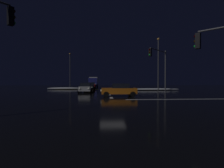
{
  "coord_description": "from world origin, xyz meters",
  "views": [
    {
      "loc": [
        -1.18,
        -16.48,
        1.84
      ],
      "look_at": [
        0.77,
        12.07,
        1.37
      ],
      "focal_mm": 26.78,
      "sensor_mm": 36.0,
      "label": 1
    }
  ],
  "objects_px": {
    "sedan_orange_crossing": "(119,90)",
    "sedan_red": "(92,85)",
    "sedan_silver": "(85,88)",
    "box_truck": "(93,82)",
    "sedan_gray": "(89,86)",
    "traffic_signal_ne": "(160,62)",
    "streetlamp_left_far": "(70,68)",
    "streetlamp_right_near": "(158,61)",
    "sedan_black": "(90,86)"
  },
  "relations": [
    {
      "from": "sedan_black",
      "to": "sedan_gray",
      "type": "relative_size",
      "value": 1.0
    },
    {
      "from": "sedan_red",
      "to": "streetlamp_left_far",
      "type": "xyz_separation_m",
      "value": [
        -6.07,
        2.27,
        4.7
      ]
    },
    {
      "from": "sedan_silver",
      "to": "sedan_orange_crossing",
      "type": "distance_m",
      "value": 8.6
    },
    {
      "from": "sedan_silver",
      "to": "sedan_black",
      "type": "distance_m",
      "value": 6.18
    },
    {
      "from": "sedan_black",
      "to": "traffic_signal_ne",
      "type": "distance_m",
      "value": 14.95
    },
    {
      "from": "sedan_red",
      "to": "streetlamp_left_far",
      "type": "height_order",
      "value": "streetlamp_left_far"
    },
    {
      "from": "sedan_silver",
      "to": "box_truck",
      "type": "xyz_separation_m",
      "value": [
        0.27,
        23.49,
        0.91
      ]
    },
    {
      "from": "sedan_red",
      "to": "box_truck",
      "type": "relative_size",
      "value": 0.52
    },
    {
      "from": "sedan_black",
      "to": "box_truck",
      "type": "distance_m",
      "value": 17.33
    },
    {
      "from": "sedan_gray",
      "to": "streetlamp_left_far",
      "type": "xyz_separation_m",
      "value": [
        -5.8,
        7.58,
        4.7
      ]
    },
    {
      "from": "streetlamp_left_far",
      "to": "sedan_silver",
      "type": "bearing_deg",
      "value": -72.87
    },
    {
      "from": "streetlamp_left_far",
      "to": "sedan_black",
      "type": "bearing_deg",
      "value": -64.67
    },
    {
      "from": "sedan_red",
      "to": "traffic_signal_ne",
      "type": "distance_m",
      "value": 23.42
    },
    {
      "from": "sedan_silver",
      "to": "streetlamp_right_near",
      "type": "relative_size",
      "value": 0.44
    },
    {
      "from": "sedan_black",
      "to": "sedan_gray",
      "type": "bearing_deg",
      "value": 93.92
    },
    {
      "from": "sedan_silver",
      "to": "traffic_signal_ne",
      "type": "distance_m",
      "value": 12.19
    },
    {
      "from": "traffic_signal_ne",
      "to": "sedan_orange_crossing",
      "type": "bearing_deg",
      "value": -149.22
    },
    {
      "from": "sedan_black",
      "to": "streetlamp_left_far",
      "type": "distance_m",
      "value": 15.18
    },
    {
      "from": "streetlamp_left_far",
      "to": "streetlamp_right_near",
      "type": "xyz_separation_m",
      "value": [
        19.14,
        -16.0,
        0.17
      ]
    },
    {
      "from": "sedan_silver",
      "to": "sedan_orange_crossing",
      "type": "xyz_separation_m",
      "value": [
        4.7,
        -7.21,
        0.0
      ]
    },
    {
      "from": "sedan_silver",
      "to": "sedan_gray",
      "type": "height_order",
      "value": "same"
    },
    {
      "from": "streetlamp_left_far",
      "to": "sedan_gray",
      "type": "bearing_deg",
      "value": -52.58
    },
    {
      "from": "sedan_gray",
      "to": "streetlamp_left_far",
      "type": "bearing_deg",
      "value": 127.42
    },
    {
      "from": "sedan_gray",
      "to": "box_truck",
      "type": "height_order",
      "value": "box_truck"
    },
    {
      "from": "box_truck",
      "to": "traffic_signal_ne",
      "type": "xyz_separation_m",
      "value": [
        10.8,
        -26.9,
        2.88
      ]
    },
    {
      "from": "sedan_red",
      "to": "sedan_black",
      "type": "bearing_deg",
      "value": -89.42
    },
    {
      "from": "sedan_gray",
      "to": "sedan_red",
      "type": "xyz_separation_m",
      "value": [
        0.27,
        5.31,
        0.0
      ]
    },
    {
      "from": "sedan_black",
      "to": "streetlamp_right_near",
      "type": "bearing_deg",
      "value": -12.81
    },
    {
      "from": "sedan_silver",
      "to": "sedan_red",
      "type": "height_order",
      "value": "same"
    },
    {
      "from": "sedan_black",
      "to": "sedan_orange_crossing",
      "type": "height_order",
      "value": "same"
    },
    {
      "from": "sedan_gray",
      "to": "sedan_black",
      "type": "bearing_deg",
      "value": -86.08
    },
    {
      "from": "traffic_signal_ne",
      "to": "streetlamp_right_near",
      "type": "xyz_separation_m",
      "value": [
        2.14,
        6.64,
        1.08
      ]
    },
    {
      "from": "streetlamp_left_far",
      "to": "streetlamp_right_near",
      "type": "relative_size",
      "value": 0.97
    },
    {
      "from": "traffic_signal_ne",
      "to": "streetlamp_right_near",
      "type": "relative_size",
      "value": 0.67
    },
    {
      "from": "sedan_silver",
      "to": "streetlamp_left_far",
      "type": "height_order",
      "value": "streetlamp_left_far"
    },
    {
      "from": "sedan_black",
      "to": "sedan_red",
      "type": "relative_size",
      "value": 1.0
    },
    {
      "from": "traffic_signal_ne",
      "to": "streetlamp_left_far",
      "type": "bearing_deg",
      "value": 126.89
    },
    {
      "from": "sedan_gray",
      "to": "traffic_signal_ne",
      "type": "bearing_deg",
      "value": -53.37
    },
    {
      "from": "sedan_silver",
      "to": "sedan_red",
      "type": "xyz_separation_m",
      "value": [
        0.14,
        16.96,
        0.0
      ]
    },
    {
      "from": "box_truck",
      "to": "traffic_signal_ne",
      "type": "distance_m",
      "value": 29.13
    },
    {
      "from": "streetlamp_right_near",
      "to": "box_truck",
      "type": "bearing_deg",
      "value": 122.57
    },
    {
      "from": "sedan_gray",
      "to": "traffic_signal_ne",
      "type": "height_order",
      "value": "traffic_signal_ne"
    },
    {
      "from": "traffic_signal_ne",
      "to": "streetlamp_right_near",
      "type": "height_order",
      "value": "streetlamp_right_near"
    },
    {
      "from": "sedan_orange_crossing",
      "to": "streetlamp_left_far",
      "type": "distance_m",
      "value": 28.88
    },
    {
      "from": "sedan_orange_crossing",
      "to": "streetlamp_right_near",
      "type": "relative_size",
      "value": 0.44
    },
    {
      "from": "sedan_red",
      "to": "box_truck",
      "type": "bearing_deg",
      "value": 88.87
    },
    {
      "from": "sedan_orange_crossing",
      "to": "sedan_red",
      "type": "bearing_deg",
      "value": 100.68
    },
    {
      "from": "sedan_silver",
      "to": "sedan_gray",
      "type": "relative_size",
      "value": 1.0
    },
    {
      "from": "traffic_signal_ne",
      "to": "sedan_silver",
      "type": "bearing_deg",
      "value": 162.87
    },
    {
      "from": "sedan_orange_crossing",
      "to": "box_truck",
      "type": "bearing_deg",
      "value": 98.21
    }
  ]
}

